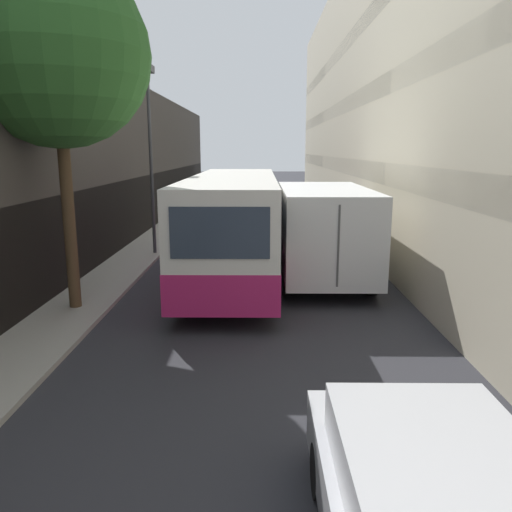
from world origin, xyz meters
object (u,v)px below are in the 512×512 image
box_truck (320,226)px  street_lamp (149,125)px  bus (234,223)px  street_tree_left (56,54)px

box_truck → street_lamp: bearing=155.3°
street_lamp → box_truck: bearing=-24.7°
bus → street_tree_left: 6.66m
bus → street_lamp: (-3.09, 2.84, 3.06)m
street_lamp → street_tree_left: street_tree_left is taller
box_truck → bus: bearing=-175.8°
box_truck → street_lamp: size_ratio=1.19×
bus → street_tree_left: bearing=-135.6°
bus → street_lamp: bearing=137.4°
street_tree_left → box_truck: bearing=30.9°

